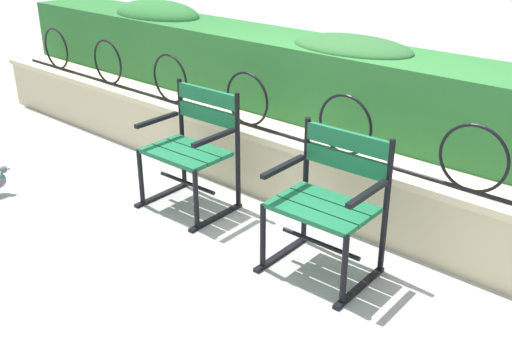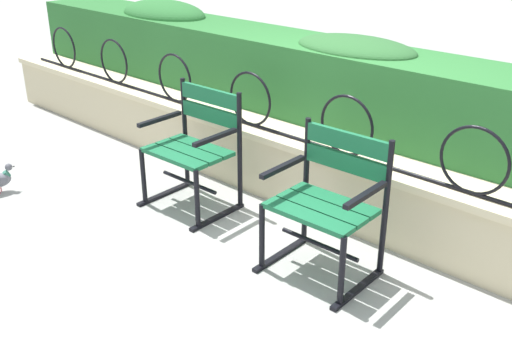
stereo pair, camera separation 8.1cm
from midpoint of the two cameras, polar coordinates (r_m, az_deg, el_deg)
ground_plane at (r=3.91m, az=0.17°, el=-7.59°), size 60.00×60.00×0.00m
stone_wall at (r=4.32m, az=7.21°, el=-0.63°), size 8.20×0.41×0.51m
iron_arch_fence at (r=4.22m, az=4.64°, el=5.22°), size 7.64×0.02×0.42m
hedge_row at (r=4.55m, az=10.92°, el=8.05°), size 8.03×0.66×0.72m
park_chair_left at (r=4.32m, az=-5.30°, el=2.46°), size 0.63×0.54×0.88m
park_chair_right at (r=3.53m, az=7.63°, el=-2.80°), size 0.63×0.54×0.86m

